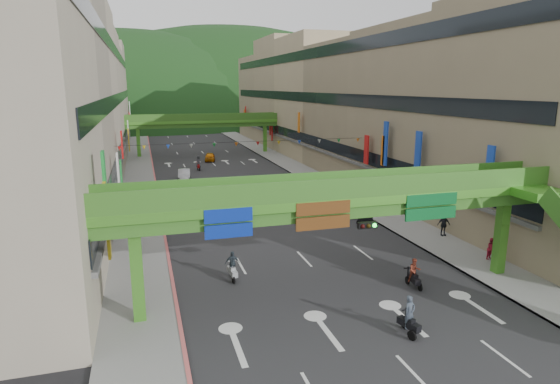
% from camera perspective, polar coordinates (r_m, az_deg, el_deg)
% --- Properties ---
extents(ground, '(320.00, 320.00, 0.00)m').
position_cam_1_polar(ground, '(23.14, 13.38, -18.24)').
color(ground, black).
rests_on(ground, ground).
extents(road_slab, '(18.00, 140.00, 0.02)m').
position_cam_1_polar(road_slab, '(68.83, -7.56, 2.84)').
color(road_slab, '#28282B').
rests_on(road_slab, ground).
extents(sidewalk_left, '(4.00, 140.00, 0.15)m').
position_cam_1_polar(sidewalk_left, '(68.04, -16.75, 2.34)').
color(sidewalk_left, gray).
rests_on(sidewalk_left, ground).
extents(sidewalk_right, '(4.00, 140.00, 0.15)m').
position_cam_1_polar(sidewalk_right, '(71.30, 1.21, 3.35)').
color(sidewalk_right, gray).
rests_on(sidewalk_right, ground).
extents(curb_left, '(0.20, 140.00, 0.18)m').
position_cam_1_polar(curb_left, '(68.05, -15.15, 2.46)').
color(curb_left, '#CC5959').
rests_on(curb_left, ground).
extents(curb_right, '(0.20, 140.00, 0.18)m').
position_cam_1_polar(curb_right, '(70.75, -0.26, 3.29)').
color(curb_right, gray).
rests_on(curb_right, ground).
extents(building_row_left, '(12.80, 95.00, 19.00)m').
position_cam_1_polar(building_row_left, '(67.61, -24.09, 9.74)').
color(building_row_left, '#9E937F').
rests_on(building_row_left, ground).
extents(building_row_right, '(12.80, 95.00, 19.00)m').
position_cam_1_polar(building_row_right, '(73.16, 7.29, 10.88)').
color(building_row_right, gray).
rests_on(building_row_right, ground).
extents(overpass_near, '(28.00, 12.27, 7.10)m').
position_cam_1_polar(overpass_near, '(25.92, 9.92, -2.13)').
color(overpass_near, '#4C9E2D').
rests_on(overpass_near, ground).
extents(overpass_far, '(28.00, 2.20, 7.10)m').
position_cam_1_polar(overpass_far, '(82.91, -9.32, 8.22)').
color(overpass_far, '#4C9E2D').
rests_on(overpass_far, ground).
extents(hill_left, '(168.00, 140.00, 112.00)m').
position_cam_1_polar(hill_left, '(177.47, -18.09, 8.38)').
color(hill_left, '#1C4419').
rests_on(hill_left, ground).
extents(hill_right, '(208.00, 176.00, 128.00)m').
position_cam_1_polar(hill_right, '(200.51, -6.33, 9.37)').
color(hill_right, '#1C4419').
rests_on(hill_right, ground).
extents(bunting_string, '(26.00, 0.36, 0.47)m').
position_cam_1_polar(bunting_string, '(48.49, -4.03, 5.86)').
color(bunting_string, black).
rests_on(bunting_string, ground).
extents(scooter_rider_near, '(0.76, 1.57, 2.01)m').
position_cam_1_polar(scooter_rider_near, '(24.14, 15.49, -14.46)').
color(scooter_rider_near, black).
rests_on(scooter_rider_near, ground).
extents(scooter_rider_mid, '(0.81, 1.59, 1.83)m').
position_cam_1_polar(scooter_rider_mid, '(29.34, 16.06, -9.47)').
color(scooter_rider_mid, black).
rests_on(scooter_rider_mid, ground).
extents(scooter_rider_left, '(0.93, 1.60, 1.88)m').
position_cam_1_polar(scooter_rider_left, '(29.42, -5.84, -8.96)').
color(scooter_rider_left, '#9C9EA5').
rests_on(scooter_rider_left, ground).
extents(scooter_rider_far, '(0.94, 1.60, 2.12)m').
position_cam_1_polar(scooter_rider_far, '(67.84, -9.91, 3.53)').
color(scooter_rider_far, maroon).
rests_on(scooter_rider_far, ground).
extents(parked_scooter_row, '(1.60, 9.35, 1.08)m').
position_cam_1_polar(parked_scooter_row, '(45.09, 7.85, -1.80)').
color(parked_scooter_row, black).
rests_on(parked_scooter_row, ground).
extents(car_silver, '(1.93, 4.44, 1.42)m').
position_cam_1_polar(car_silver, '(61.03, -11.58, 2.08)').
color(car_silver, '#A4A5AA').
rests_on(car_silver, ground).
extents(car_yellow, '(2.19, 4.08, 1.32)m').
position_cam_1_polar(car_yellow, '(76.01, -8.55, 4.24)').
color(car_yellow, orange).
rests_on(car_yellow, ground).
extents(pedestrian_red, '(0.89, 0.80, 1.52)m').
position_cam_1_polar(pedestrian_red, '(35.43, 24.38, -6.54)').
color(pedestrian_red, '#A3162E').
rests_on(pedestrian_red, ground).
extents(pedestrian_dark, '(1.09, 0.53, 1.80)m').
position_cam_1_polar(pedestrian_dark, '(39.41, 19.30, -3.99)').
color(pedestrian_dark, black).
rests_on(pedestrian_dark, ground).
extents(pedestrian_blue, '(0.85, 0.57, 1.77)m').
position_cam_1_polar(pedestrian_blue, '(46.67, 9.63, -0.90)').
color(pedestrian_blue, '#344D65').
rests_on(pedestrian_blue, ground).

